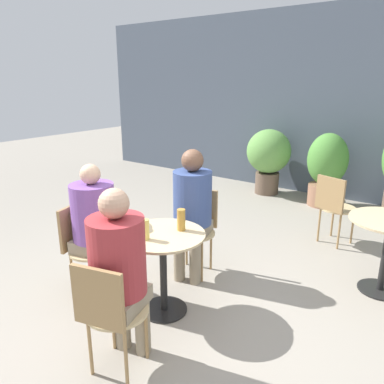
{
  "coord_description": "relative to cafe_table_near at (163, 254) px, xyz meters",
  "views": [
    {
      "loc": [
        1.6,
        -1.98,
        1.9
      ],
      "look_at": [
        -0.22,
        0.51,
        0.96
      ],
      "focal_mm": 35.0,
      "sensor_mm": 36.0,
      "label": 1
    }
  ],
  "objects": [
    {
      "name": "storefront_wall",
      "position": [
        0.22,
        4.12,
        0.97
      ],
      "size": [
        10.0,
        0.06,
        3.0
      ],
      "color": "#4C5666",
      "rests_on": "ground_plane"
    },
    {
      "name": "bistro_chair_0",
      "position": [
        -0.2,
        0.76,
        -0.02
      ],
      "size": [
        0.43,
        0.45,
        0.84
      ],
      "rotation": [
        0.0,
        0.0,
        0.26
      ],
      "color": "tan",
      "rests_on": "ground_plane"
    },
    {
      "name": "seated_person_2",
      "position": [
        0.16,
        -0.62,
        0.21
      ],
      "size": [
        0.39,
        0.42,
        1.26
      ],
      "rotation": [
        0.0,
        0.0,
        3.4
      ],
      "color": "gray",
      "rests_on": "ground_plane"
    },
    {
      "name": "cafe_table_near",
      "position": [
        0.0,
        0.0,
        0.0
      ],
      "size": [
        0.69,
        0.69,
        0.71
      ],
      "color": "black",
      "rests_on": "ground_plane"
    },
    {
      "name": "bistro_chair_1",
      "position": [
        -0.76,
        -0.2,
        -0.02
      ],
      "size": [
        0.45,
        0.43,
        0.84
      ],
      "rotation": [
        0.0,
        0.0,
        -4.46
      ],
      "color": "tan",
      "rests_on": "ground_plane"
    },
    {
      "name": "bistro_chair_4",
      "position": [
        0.73,
        2.19,
        -0.02
      ],
      "size": [
        0.44,
        0.45,
        0.84
      ],
      "rotation": [
        0.0,
        0.0,
        2.83
      ],
      "color": "tan",
      "rests_on": "ground_plane"
    },
    {
      "name": "seated_person_1",
      "position": [
        -0.62,
        -0.16,
        0.19
      ],
      "size": [
        0.42,
        0.39,
        1.22
      ],
      "rotation": [
        0.0,
        0.0,
        1.83
      ],
      "color": "gray",
      "rests_on": "ground_plane"
    },
    {
      "name": "beer_glass_0",
      "position": [
        -0.03,
        -0.16,
        0.26
      ],
      "size": [
        0.06,
        0.06,
        0.16
      ],
      "color": "#DBC65B",
      "rests_on": "cafe_table_near"
    },
    {
      "name": "seated_person_0",
      "position": [
        -0.16,
        0.62,
        0.22
      ],
      "size": [
        0.39,
        0.42,
        1.28
      ],
      "rotation": [
        0.0,
        0.0,
        0.26
      ],
      "color": "gray",
      "rests_on": "ground_plane"
    },
    {
      "name": "ground_plane",
      "position": [
        0.22,
        -0.11,
        -0.53
      ],
      "size": [
        20.0,
        20.0,
        0.0
      ],
      "primitive_type": "plane",
      "color": "gray"
    },
    {
      "name": "potted_plant_1",
      "position": [
        0.2,
        3.6,
        0.07
      ],
      "size": [
        0.6,
        0.6,
        1.12
      ],
      "color": "#93664C",
      "rests_on": "ground_plane"
    },
    {
      "name": "beer_glass_1",
      "position": [
        0.08,
        0.15,
        0.27
      ],
      "size": [
        0.07,
        0.07,
        0.18
      ],
      "color": "#B28433",
      "rests_on": "cafe_table_near"
    },
    {
      "name": "bistro_chair_2",
      "position": [
        0.2,
        -0.76,
        -0.02
      ],
      "size": [
        0.43,
        0.45,
        0.84
      ],
      "rotation": [
        0.0,
        0.0,
        -2.89
      ],
      "color": "tan",
      "rests_on": "ground_plane"
    },
    {
      "name": "potted_plant_0",
      "position": [
        -0.79,
        3.66,
        0.13
      ],
      "size": [
        0.73,
        0.73,
        1.09
      ],
      "color": "brown",
      "rests_on": "ground_plane"
    }
  ]
}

